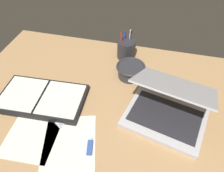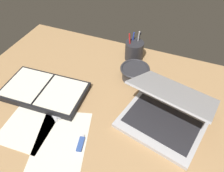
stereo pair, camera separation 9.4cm
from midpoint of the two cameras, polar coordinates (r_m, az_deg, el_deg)
name	(u,v)px [view 1 (the left image)]	position (r cm, az deg, el deg)	size (l,w,h in cm)	color
desk_top	(110,112)	(94.63, -3.39, -6.98)	(140.00, 100.00, 2.00)	tan
laptop	(169,106)	(90.28, 11.71, -5.41)	(37.70, 37.14, 18.73)	#B7B7BC
bowl	(131,70)	(106.39, 2.37, 3.97)	(14.21, 14.21, 6.53)	#2D2D33
pen_cup	(126,49)	(117.62, 1.44, 9.55)	(9.64, 9.64, 15.46)	#28282D
planner	(42,98)	(102.62, -20.30, -3.12)	(38.50, 23.51, 3.22)	black
scissors	(48,116)	(96.79, -19.20, -7.59)	(12.33, 8.17, 0.80)	#B7B7BC
paper_sheet_front	(69,146)	(86.83, -14.27, -15.05)	(19.39, 27.03, 0.16)	silver
paper_sheet_beside_planner	(34,131)	(94.51, -22.39, -10.98)	(19.21, 25.87, 0.16)	silver
usb_drive	(90,147)	(84.55, -9.11, -15.66)	(3.29, 7.38, 1.00)	#33519E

